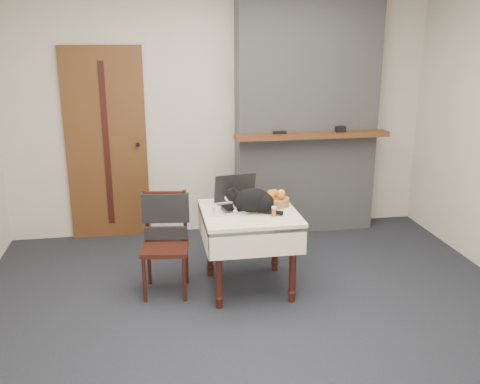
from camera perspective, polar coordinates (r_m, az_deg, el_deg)
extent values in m
plane|color=black|center=(4.27, 1.88, -13.14)|extent=(4.50, 4.50, 0.00)
cube|color=beige|center=(5.73, -2.08, 8.46)|extent=(4.50, 0.02, 2.60)
cube|color=brown|center=(5.72, -14.05, 4.90)|extent=(0.82, 0.05, 2.00)
cube|color=black|center=(5.69, -14.07, 4.84)|extent=(0.06, 0.01, 1.70)
cylinder|color=black|center=(5.66, -10.84, 4.99)|extent=(0.04, 0.06, 0.04)
cube|color=gray|center=(5.78, 7.10, 8.41)|extent=(1.50, 0.30, 2.60)
cube|color=brown|center=(5.58, 7.73, 6.01)|extent=(1.62, 0.18, 0.05)
cube|color=black|center=(5.48, 4.24, 6.35)|extent=(0.14, 0.04, 0.03)
cube|color=black|center=(5.67, 10.67, 6.61)|extent=(0.10, 0.07, 0.06)
cylinder|color=black|center=(4.25, -2.27, -8.42)|extent=(0.06, 0.06, 0.64)
sphere|color=black|center=(4.36, -2.23, -11.28)|extent=(0.07, 0.07, 0.07)
cylinder|color=black|center=(4.36, 5.64, -7.81)|extent=(0.06, 0.06, 0.64)
sphere|color=black|center=(4.47, 5.55, -10.61)|extent=(0.07, 0.07, 0.07)
cylinder|color=black|center=(4.80, -3.23, -5.40)|extent=(0.06, 0.06, 0.64)
sphere|color=black|center=(4.89, -3.19, -8.01)|extent=(0.07, 0.07, 0.07)
cylinder|color=black|center=(4.89, 3.78, -4.95)|extent=(0.06, 0.06, 0.64)
sphere|color=black|center=(4.99, 3.73, -7.51)|extent=(0.07, 0.07, 0.07)
cube|color=#EFEBCB|center=(4.44, 1.00, -2.42)|extent=(0.78, 0.78, 0.06)
cube|color=#EFEBCB|center=(4.12, 2.01, -5.59)|extent=(0.78, 0.01, 0.22)
cube|color=#EFEBCB|center=(4.83, 0.14, -2.17)|extent=(0.78, 0.01, 0.22)
cube|color=#EFEBCB|center=(4.42, -3.92, -4.04)|extent=(0.01, 0.78, 0.22)
cube|color=#EFEBCB|center=(4.56, 5.76, -3.44)|extent=(0.01, 0.78, 0.22)
cube|color=#B7B7BC|center=(4.47, 0.14, -1.71)|extent=(0.41, 0.32, 0.02)
cube|color=black|center=(4.47, 0.14, -1.55)|extent=(0.33, 0.23, 0.00)
cube|color=black|center=(4.57, -0.54, 0.47)|extent=(0.37, 0.13, 0.25)
cube|color=#ACCBFB|center=(4.56, -0.53, 0.46)|extent=(0.34, 0.12, 0.22)
ellipsoid|color=black|center=(4.37, 1.29, -0.89)|extent=(0.35, 0.24, 0.20)
ellipsoid|color=black|center=(4.38, 2.56, -1.13)|extent=(0.19, 0.21, 0.16)
sphere|color=black|center=(4.36, -0.81, -0.29)|extent=(0.13, 0.13, 0.12)
ellipsoid|color=white|center=(4.36, -1.31, -0.65)|extent=(0.06, 0.07, 0.06)
ellipsoid|color=white|center=(4.38, -0.42, -1.38)|extent=(0.06, 0.08, 0.08)
cone|color=black|center=(4.31, -0.69, 0.32)|extent=(0.05, 0.05, 0.05)
cone|color=black|center=(4.37, -0.68, 0.57)|extent=(0.05, 0.05, 0.05)
cylinder|color=black|center=(4.34, 3.48, -2.14)|extent=(0.17, 0.12, 0.03)
sphere|color=white|center=(4.36, -0.49, -2.08)|extent=(0.04, 0.04, 0.04)
sphere|color=white|center=(4.43, -0.48, -1.76)|extent=(0.04, 0.04, 0.04)
cylinder|color=silver|center=(4.31, -2.51, -2.06)|extent=(0.07, 0.07, 0.07)
cylinder|color=#A65514|center=(4.30, 3.64, -2.18)|extent=(0.04, 0.04, 0.07)
cylinder|color=silver|center=(4.29, 3.65, -1.67)|extent=(0.04, 0.04, 0.02)
cylinder|color=#B07447|center=(4.57, 3.82, -1.04)|extent=(0.23, 0.23, 0.06)
sphere|color=orange|center=(4.52, 3.35, -0.40)|extent=(0.07, 0.07, 0.07)
sphere|color=orange|center=(4.53, 4.40, -0.38)|extent=(0.07, 0.07, 0.07)
sphere|color=orange|center=(4.60, 3.70, -0.10)|extent=(0.07, 0.07, 0.07)
sphere|color=yellow|center=(4.59, 4.43, -0.14)|extent=(0.07, 0.07, 0.07)
sphere|color=orange|center=(4.58, 3.28, -0.16)|extent=(0.07, 0.07, 0.07)
cube|color=black|center=(4.50, 2.83, -1.72)|extent=(0.14, 0.04, 0.01)
cube|color=black|center=(4.50, -7.98, -5.92)|extent=(0.42, 0.42, 0.04)
cylinder|color=black|center=(4.45, -10.17, -9.13)|extent=(0.03, 0.03, 0.41)
cylinder|color=black|center=(4.42, -5.95, -9.14)|extent=(0.03, 0.03, 0.41)
cylinder|color=black|center=(4.74, -9.68, -7.42)|extent=(0.03, 0.03, 0.41)
cylinder|color=black|center=(4.71, -5.73, -7.42)|extent=(0.03, 0.03, 0.41)
cylinder|color=black|center=(4.59, -9.94, -2.54)|extent=(0.03, 0.03, 0.45)
cylinder|color=black|center=(4.56, -5.89, -2.51)|extent=(0.03, 0.03, 0.45)
cube|color=black|center=(4.54, -7.97, -1.45)|extent=(0.33, 0.07, 0.25)
cube|color=black|center=(4.54, -7.97, -1.70)|extent=(0.40, 0.10, 0.25)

